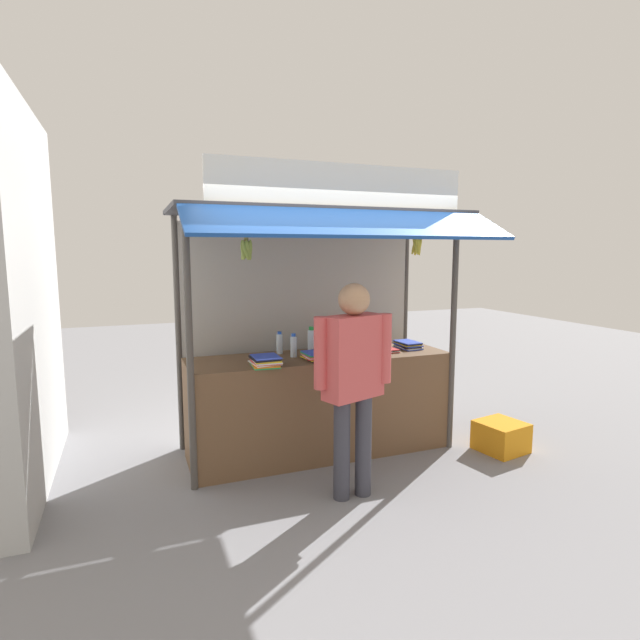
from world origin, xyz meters
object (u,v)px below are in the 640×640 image
Objects in this scene: water_bottle_rear_center at (350,342)px; magazine_stack_mid_right at (316,356)px; plastic_crate at (501,436)px; magazine_stack_center at (266,361)px; water_bottle_right at (280,343)px; water_bottle_far_right at (311,341)px; banana_bunch_leftmost at (246,249)px; water_bottle_front_right at (294,346)px; magazine_stack_back_right at (386,350)px; vendor_person at (353,371)px; water_bottle_back_left at (339,341)px; magazine_stack_front_left at (408,345)px; banana_bunch_inner_right at (417,246)px; water_bottle_left at (386,334)px.

magazine_stack_mid_right is (-0.44, -0.20, -0.07)m from water_bottle_rear_center.
plastic_crate is at bearing -26.41° from water_bottle_rear_center.
magazine_stack_center reaches higher than plastic_crate.
magazine_stack_mid_right is (0.24, -0.38, -0.07)m from water_bottle_right.
banana_bunch_leftmost is (-0.76, -0.56, 0.90)m from water_bottle_far_right.
water_bottle_front_right reaches higher than magazine_stack_mid_right.
magazine_stack_back_right is 0.81× the size of banana_bunch_leftmost.
magazine_stack_center is 0.89m from vendor_person.
plastic_crate is (1.01, -0.58, -0.85)m from magazine_stack_back_right.
water_bottle_back_left is at bearing 2.57° from water_bottle_front_right.
plastic_crate is (0.71, -0.66, -0.87)m from magazine_stack_front_left.
banana_bunch_inner_right is at bearing -0.03° from banana_bunch_leftmost.
water_bottle_front_right is 0.89× the size of water_bottle_left.
magazine_stack_center is 0.73× the size of plastic_crate.
magazine_stack_center is 0.95× the size of banana_bunch_leftmost.
water_bottle_rear_center reaches higher than magazine_stack_front_left.
water_bottle_far_right reaches higher than magazine_stack_front_left.
water_bottle_rear_center is at bearing 48.33° from vendor_person.
magazine_stack_front_left is at bearing 65.20° from banana_bunch_inner_right.
plastic_crate is at bearing -3.94° from banana_bunch_leftmost.
magazine_stack_mid_right is at bearing -173.13° from magazine_stack_back_right.
water_bottle_far_right is at bearing 31.94° from magazine_stack_center.
banana_bunch_inner_right is (1.39, -0.21, 1.02)m from magazine_stack_center.
water_bottle_right is at bearing 55.56° from banana_bunch_leftmost.
magazine_stack_center is at bearing -170.49° from magazine_stack_front_left.
water_bottle_far_right is at bearing 78.24° from magazine_stack_mid_right.
plastic_crate is at bearing -22.73° from water_bottle_far_right.
banana_bunch_inner_right is at bearing -49.06° from water_bottle_rear_center.
water_bottle_far_right reaches higher than water_bottle_left.
banana_bunch_leftmost reaches higher than water_bottle_left.
water_bottle_back_left is 1.47m from banana_bunch_leftmost.
magazine_stack_center is at bearing 171.33° from banana_bunch_inner_right.
banana_bunch_inner_right is (0.08, -0.40, 1.04)m from magazine_stack_back_right.
banana_bunch_inner_right reaches higher than magazine_stack_back_right.
water_bottle_front_right is 1.18m from banana_bunch_leftmost.
banana_bunch_leftmost is (-1.82, -0.48, 0.99)m from magazine_stack_front_left.
banana_bunch_leftmost is (-1.68, -0.73, 0.90)m from water_bottle_left.
magazine_stack_center is (-0.27, -0.48, -0.06)m from water_bottle_right.
water_bottle_far_right reaches higher than magazine_stack_center.
magazine_stack_front_left is at bearing 137.11° from plastic_crate.
water_bottle_far_right is at bearing 167.92° from magazine_stack_back_right.
water_bottle_left is 0.80× the size of banana_bunch_leftmost.
water_bottle_rear_center is 1.56m from banana_bunch_leftmost.
water_bottle_rear_center is 0.72× the size of magazine_stack_center.
magazine_stack_back_right is at bearing -13.59° from water_bottle_back_left.
water_bottle_left is (1.13, 0.23, 0.01)m from water_bottle_front_right.
banana_bunch_leftmost reaches higher than vendor_person.
magazine_stack_center is at bearing -171.73° from magazine_stack_back_right.
water_bottle_rear_center is 0.58m from water_bottle_left.
water_bottle_far_right is 0.89× the size of magazine_stack_center.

